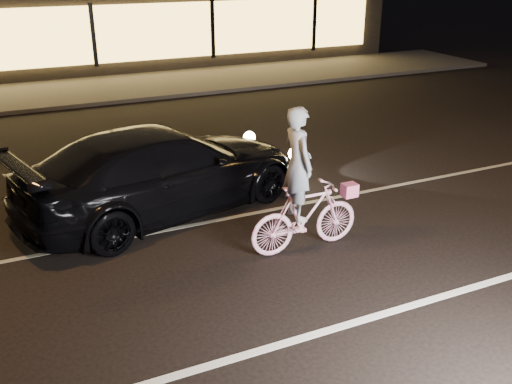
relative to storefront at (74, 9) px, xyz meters
name	(u,v)px	position (x,y,z in m)	size (l,w,h in m)	color
ground	(286,270)	(0.00, -18.97, -2.15)	(90.00, 90.00, 0.00)	black
lane_stripe_near	(341,326)	(0.00, -20.47, -2.14)	(60.00, 0.12, 0.01)	silver
lane_stripe_far	(233,217)	(0.00, -16.97, -2.14)	(60.00, 0.10, 0.01)	gray
sidewalk	(108,89)	(0.00, -5.97, -2.09)	(30.00, 4.00, 0.12)	#383533
storefront	(74,9)	(0.00, 0.00, 0.00)	(25.40, 8.42, 4.20)	black
cyclist	(303,201)	(0.53, -18.48, -1.33)	(1.83, 0.63, 2.30)	#DB447B
sedan	(164,170)	(-0.98, -16.15, -1.39)	(5.62, 3.42, 1.52)	black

